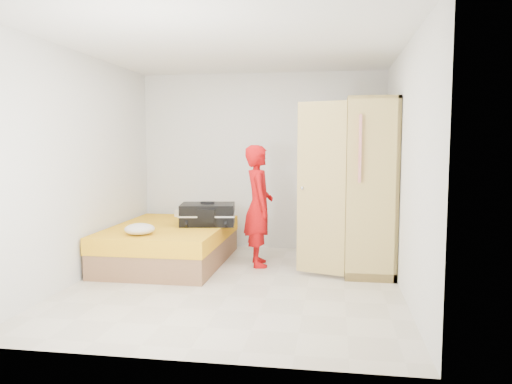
% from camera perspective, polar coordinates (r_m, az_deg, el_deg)
% --- Properties ---
extents(room, '(4.00, 4.02, 2.60)m').
position_cam_1_polar(room, '(5.47, -2.38, 2.72)').
color(room, beige).
rests_on(room, ground).
extents(bed, '(1.42, 2.02, 0.50)m').
position_cam_1_polar(bed, '(6.69, -9.81, -5.89)').
color(bed, brown).
rests_on(bed, ground).
extents(wardrobe, '(1.15, 1.20, 2.10)m').
position_cam_1_polar(wardrobe, '(6.26, 12.38, 0.20)').
color(wardrobe, '#D9C16A').
rests_on(wardrobe, ground).
extents(person, '(0.51, 0.64, 1.55)m').
position_cam_1_polar(person, '(6.39, 0.30, -1.58)').
color(person, red).
rests_on(person, ground).
extents(suitcase, '(0.79, 0.64, 0.31)m').
position_cam_1_polar(suitcase, '(6.61, -5.54, -2.56)').
color(suitcase, black).
rests_on(suitcase, bed).
extents(round_cushion, '(0.35, 0.35, 0.13)m').
position_cam_1_polar(round_cushion, '(6.04, -13.16, -4.15)').
color(round_cushion, beige).
rests_on(round_cushion, bed).
extents(pillow, '(0.55, 0.30, 0.10)m').
position_cam_1_polar(pillow, '(7.41, -7.00, -2.39)').
color(pillow, beige).
rests_on(pillow, bed).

